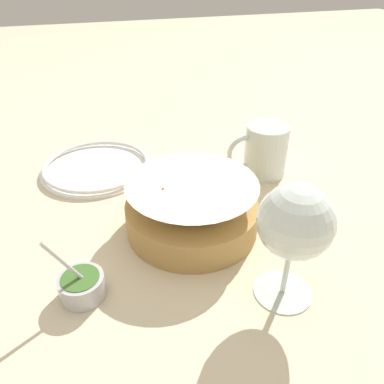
{
  "coord_description": "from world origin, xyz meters",
  "views": [
    {
      "loc": [
        0.15,
        0.46,
        0.38
      ],
      "look_at": [
        0.02,
        0.01,
        0.07
      ],
      "focal_mm": 35.0,
      "sensor_mm": 36.0,
      "label": 1
    }
  ],
  "objects_px": {
    "wine_glass": "(295,225)",
    "side_plate": "(97,166)",
    "food_basket": "(192,209)",
    "sauce_cup": "(82,285)",
    "beer_mug": "(265,152)"
  },
  "relations": [
    {
      "from": "wine_glass",
      "to": "side_plate",
      "type": "relative_size",
      "value": 0.73
    },
    {
      "from": "food_basket",
      "to": "sauce_cup",
      "type": "bearing_deg",
      "value": 27.75
    },
    {
      "from": "side_plate",
      "to": "sauce_cup",
      "type": "bearing_deg",
      "value": 82.25
    },
    {
      "from": "sauce_cup",
      "to": "wine_glass",
      "type": "distance_m",
      "value": 0.27
    },
    {
      "from": "wine_glass",
      "to": "side_plate",
      "type": "bearing_deg",
      "value": -62.71
    },
    {
      "from": "wine_glass",
      "to": "beer_mug",
      "type": "height_order",
      "value": "wine_glass"
    },
    {
      "from": "food_basket",
      "to": "side_plate",
      "type": "bearing_deg",
      "value": -61.21
    },
    {
      "from": "sauce_cup",
      "to": "beer_mug",
      "type": "relative_size",
      "value": 0.81
    },
    {
      "from": "food_basket",
      "to": "beer_mug",
      "type": "distance_m",
      "value": 0.22
    },
    {
      "from": "sauce_cup",
      "to": "side_plate",
      "type": "xyz_separation_m",
      "value": [
        -0.04,
        -0.33,
        -0.01
      ]
    },
    {
      "from": "sauce_cup",
      "to": "wine_glass",
      "type": "bearing_deg",
      "value": 164.28
    },
    {
      "from": "wine_glass",
      "to": "beer_mug",
      "type": "xyz_separation_m",
      "value": [
        -0.11,
        -0.29,
        -0.06
      ]
    },
    {
      "from": "food_basket",
      "to": "side_plate",
      "type": "xyz_separation_m",
      "value": [
        0.13,
        -0.23,
        -0.03
      ]
    },
    {
      "from": "sauce_cup",
      "to": "side_plate",
      "type": "distance_m",
      "value": 0.33
    },
    {
      "from": "wine_glass",
      "to": "side_plate",
      "type": "distance_m",
      "value": 0.46
    }
  ]
}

